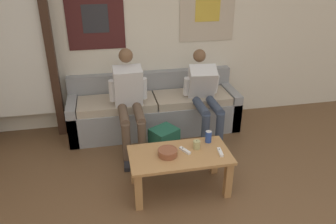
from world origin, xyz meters
The scene contains 12 objects.
wall_back centered at (0.00, 2.88, 1.28)m, with size 10.00×0.07×2.55m.
door_frame centered at (-1.74, 2.66, 1.20)m, with size 1.00×0.10×2.15m.
couch centered at (-0.04, 2.53, 0.28)m, with size 2.26×0.67×0.74m.
coffee_table centered at (-0.01, 1.19, 0.34)m, with size 1.00×0.52×0.43m.
person_seated_adult centered at (-0.40, 2.16, 0.64)m, with size 0.47×0.87×1.20m.
person_seated_teen centered at (0.55, 2.20, 0.61)m, with size 0.47×0.94×1.11m.
backpack centered at (-0.04, 1.81, 0.18)m, with size 0.38×0.37×0.37m.
ceramic_bowl centered at (-0.13, 1.18, 0.47)m, with size 0.19×0.19×0.07m.
pillar_candle centered at (0.18, 1.25, 0.48)m, with size 0.07×0.07×0.10m.
drink_can_blue centered at (0.34, 1.35, 0.49)m, with size 0.07×0.07×0.12m.
game_controller_near_left centered at (0.39, 1.12, 0.44)m, with size 0.05×0.15×0.03m.
game_controller_near_right centered at (0.05, 1.22, 0.44)m, with size 0.10×0.14×0.03m.
Camera 1 is at (-0.66, -1.45, 2.21)m, focal length 35.00 mm.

